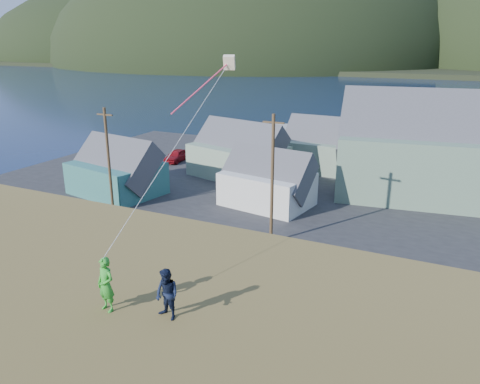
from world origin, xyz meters
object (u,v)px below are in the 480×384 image
shed_teal (116,169)px  shed_palegreen_far (333,147)px  kite_flyer_green (106,285)px  kite_flyer_navy (167,294)px  shed_white (267,180)px  wharf (338,139)px  shed_palegreen_near (238,152)px

shed_teal → shed_palegreen_far: 24.47m
kite_flyer_green → kite_flyer_navy: kite_flyer_green is taller
kite_flyer_navy → shed_teal: bearing=146.8°
shed_white → shed_palegreen_far: shed_palegreen_far is taller
wharf → shed_teal: shed_teal is taller
shed_palegreen_far → kite_flyer_navy: (6.35, -42.86, 5.06)m
kite_flyer_green → shed_palegreen_far: bearing=106.8°
wharf → shed_white: (1.14, -30.88, 2.04)m
shed_palegreen_far → kite_flyer_green: (4.55, -43.26, 5.13)m
kite_flyer_green → kite_flyer_navy: bearing=23.3°
shed_palegreen_near → shed_white: bearing=-34.1°
shed_palegreen_near → kite_flyer_navy: (15.16, -35.90, 5.12)m
wharf → kite_flyer_green: bearing=-82.4°
shed_teal → shed_white: bearing=23.0°
shed_teal → shed_palegreen_near: size_ratio=0.84×
shed_teal → kite_flyer_green: kite_flyer_green is taller
wharf → kite_flyer_navy: bearing=-80.7°
shed_teal → shed_palegreen_far: (16.93, 17.67, 0.30)m
wharf → shed_teal: (-13.53, -34.11, 2.14)m
shed_teal → shed_palegreen_near: (8.12, 10.71, 0.24)m
shed_palegreen_far → shed_white: bearing=-96.1°
shed_white → kite_flyer_green: size_ratio=5.39×
shed_white → kite_flyer_navy: bearing=-63.9°
wharf → shed_teal: size_ratio=2.67×
shed_palegreen_far → kite_flyer_green: bearing=-81.2°
wharf → kite_flyer_green: (7.95, -59.71, 7.57)m
wharf → shed_palegreen_near: shed_palegreen_near is taller
kite_flyer_navy → wharf: bearing=113.4°
kite_flyer_navy → shed_palegreen_near: bearing=127.0°
shed_palegreen_near → shed_palegreen_far: 11.23m
wharf → shed_white: bearing=-87.9°
shed_white → kite_flyer_navy: 30.20m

